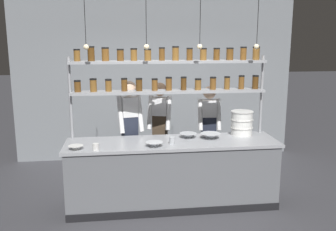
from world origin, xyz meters
name	(u,v)px	position (x,y,z in m)	size (l,w,h in m)	color
ground_plane	(172,204)	(0.00, 0.00, 0.00)	(40.00, 40.00, 0.00)	#3D3D42
back_wall	(156,80)	(0.00, 2.25, 1.51)	(5.30, 0.12, 3.02)	gray
prep_counter	(172,173)	(0.00, 0.00, 0.46)	(2.90, 0.76, 0.92)	slate
spice_shelf_unit	(169,77)	(0.00, 0.33, 1.76)	(2.78, 0.28, 2.20)	#999BA0
chef_left	(130,129)	(-0.56, 0.55, 0.98)	(0.40, 0.33, 1.69)	black
chef_center	(160,127)	(-0.08, 0.79, 0.94)	(0.41, 0.34, 1.63)	black
chef_right	(209,128)	(0.70, 0.80, 0.89)	(0.38, 0.29, 1.56)	black
container_stack	(242,123)	(1.05, 0.21, 1.10)	(0.32, 0.32, 0.35)	white
prep_bowl_near_left	(154,144)	(-0.27, -0.22, 0.95)	(0.23, 0.23, 0.06)	silver
prep_bowl_center_front	(76,148)	(-1.26, -0.23, 0.95)	(0.19, 0.19, 0.05)	silver
prep_bowl_center_back	(211,136)	(0.55, 0.07, 0.96)	(0.28, 0.28, 0.08)	silver
prep_bowl_near_right	(188,136)	(0.25, 0.15, 0.95)	(0.24, 0.24, 0.07)	#B2B7BC
serving_cup_front	(96,147)	(-1.01, -0.28, 0.96)	(0.08, 0.08, 0.09)	silver
serving_cup_by_board	(172,141)	(-0.02, -0.13, 0.97)	(0.08, 0.08, 0.09)	#B2B7BC
pendant_light_row	(174,43)	(0.01, 0.00, 2.24)	(2.30, 0.07, 0.82)	black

